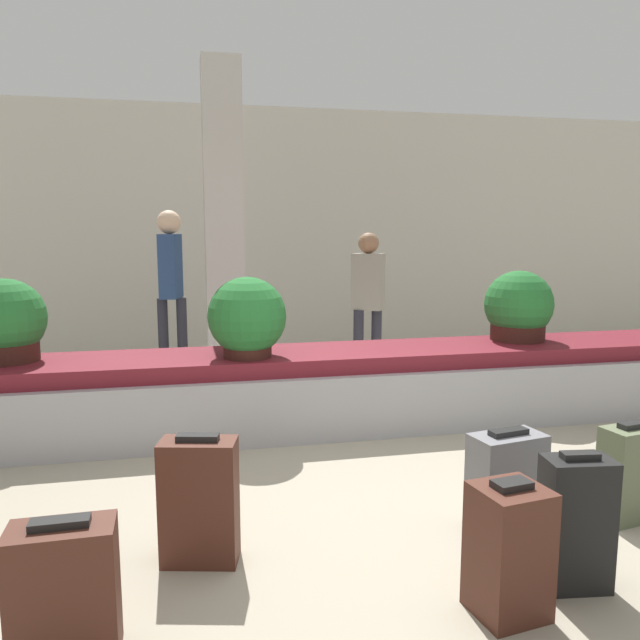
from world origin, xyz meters
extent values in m
plane|color=#9E937F|center=(0.00, 0.00, 0.00)|extent=(18.00, 18.00, 0.00)
cube|color=beige|center=(0.00, 5.46, 1.60)|extent=(18.00, 0.06, 3.20)
cube|color=#9E9EA3|center=(0.00, 1.78, 0.25)|extent=(6.89, 0.92, 0.50)
cube|color=maroon|center=(0.00, 1.78, 0.56)|extent=(6.61, 0.76, 0.13)
cube|color=beige|center=(-0.66, 3.19, 1.60)|extent=(0.37, 0.37, 3.20)
cube|color=#5B6647|center=(1.32, -0.22, 0.26)|extent=(0.35, 0.24, 0.53)
cube|color=black|center=(1.32, -0.22, 0.54)|extent=(0.19, 0.10, 0.03)
cube|color=black|center=(0.62, -0.74, 0.30)|extent=(0.32, 0.22, 0.60)
cube|color=black|center=(0.62, -0.74, 0.62)|extent=(0.17, 0.08, 0.03)
cube|color=slate|center=(0.62, -0.13, 0.25)|extent=(0.43, 0.28, 0.51)
cube|color=black|center=(0.62, -0.13, 0.52)|extent=(0.23, 0.11, 0.03)
cube|color=#472319|center=(-1.52, -0.77, 0.26)|extent=(0.39, 0.22, 0.53)
cube|color=black|center=(-1.52, -0.77, 0.54)|extent=(0.21, 0.08, 0.03)
cube|color=#472319|center=(-1.02, -0.17, 0.30)|extent=(0.40, 0.27, 0.61)
cube|color=black|center=(-1.02, -0.17, 0.62)|extent=(0.21, 0.11, 0.03)
cube|color=#472319|center=(0.23, -0.86, 0.28)|extent=(0.32, 0.31, 0.55)
cube|color=black|center=(0.23, -0.86, 0.57)|extent=(0.17, 0.12, 0.03)
cylinder|color=#381914|center=(-0.60, 1.65, 0.70)|extent=(0.37, 0.37, 0.15)
sphere|color=#236B2D|center=(-0.60, 1.65, 0.94)|extent=(0.60, 0.60, 0.60)
cylinder|color=#381914|center=(1.81, 1.89, 0.70)|extent=(0.47, 0.47, 0.15)
sphere|color=#236B2D|center=(1.81, 1.89, 0.94)|extent=(0.60, 0.60, 0.60)
cylinder|color=#381914|center=(-2.36, 1.88, 0.71)|extent=(0.45, 0.45, 0.16)
sphere|color=#236B2D|center=(-2.36, 1.88, 0.95)|extent=(0.59, 0.59, 0.59)
cylinder|color=#282833|center=(0.74, 3.25, 0.37)|extent=(0.11, 0.11, 0.75)
cylinder|color=#282833|center=(0.94, 3.25, 0.37)|extent=(0.11, 0.11, 0.75)
cube|color=gray|center=(0.84, 3.25, 1.04)|extent=(0.36, 0.34, 0.59)
sphere|color=#936B4C|center=(0.84, 3.25, 1.45)|extent=(0.22, 0.22, 0.22)
cylinder|color=#282833|center=(-1.30, 3.79, 0.43)|extent=(0.11, 0.11, 0.86)
cylinder|color=#282833|center=(-1.10, 3.79, 0.43)|extent=(0.11, 0.11, 0.86)
cube|color=navy|center=(-1.20, 3.79, 1.20)|extent=(0.26, 0.36, 0.68)
sphere|color=beige|center=(-1.20, 3.79, 1.67)|extent=(0.25, 0.25, 0.25)
camera|label=1|loc=(-1.05, -3.06, 1.60)|focal=35.00mm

